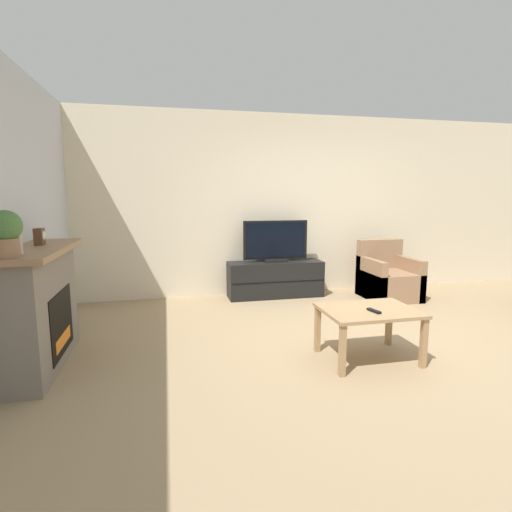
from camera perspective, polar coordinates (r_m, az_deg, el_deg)
ground_plane at (r=4.43m, az=17.36°, el=-11.55°), size 24.00×24.00×0.00m
wall_back at (r=6.27m, az=7.26°, el=7.22°), size 12.00×0.06×2.70m
fireplace at (r=3.98m, az=-28.70°, el=-6.38°), size 0.48×1.41×1.07m
mantel_vase_left at (r=3.47m, az=-31.05°, el=1.55°), size 0.09×0.09×0.18m
mantel_clock at (r=4.01m, az=-28.54°, el=2.44°), size 0.08×0.11×0.15m
potted_plant at (r=3.30m, az=-32.15°, el=3.02°), size 0.22×0.22×0.34m
tv_stand at (r=5.96m, az=2.76°, el=-3.32°), size 1.41×0.42×0.53m
tv at (r=5.87m, az=2.81°, el=1.93°), size 0.97×0.18×0.61m
armchair at (r=6.20m, az=18.33°, el=-3.17°), size 0.70×0.76×0.84m
coffee_table at (r=3.82m, az=15.81°, el=-8.25°), size 0.85×0.64×0.48m
remote at (r=3.72m, az=16.50°, el=-7.52°), size 0.07×0.16×0.02m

